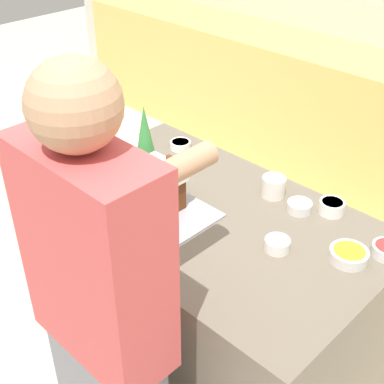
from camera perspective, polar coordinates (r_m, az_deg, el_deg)
ground_plane at (r=2.75m, az=1.24°, el=-17.34°), size 12.00×12.00×0.00m
kitchen_island at (r=2.43m, az=1.37°, el=-10.69°), size 1.44×0.88×0.88m
baking_tray at (r=2.17m, az=-3.74°, el=-1.68°), size 0.47×0.32×0.01m
gingerbread_house at (r=2.11m, az=-3.83°, el=0.59°), size 0.20×0.18×0.24m
decorative_tree at (r=2.24m, az=-4.97°, el=4.83°), size 0.14×0.14×0.37m
candy_bowl_beside_tree at (r=2.18m, az=11.39°, el=-1.50°), size 0.10×0.10×0.04m
candy_bowl_near_tray_left at (r=2.59m, az=-1.24°, el=5.08°), size 0.10×0.10×0.04m
candy_bowl_near_tray_right at (r=2.20m, az=14.68°, el=-1.51°), size 0.10×0.10×0.05m
candy_bowl_center_rear at (r=1.98m, az=16.37°, el=-6.44°), size 0.14×0.14×0.04m
candy_bowl_far_right at (r=1.97m, az=9.08°, el=-5.50°), size 0.09×0.09×0.04m
candy_bowl_behind_tray at (r=2.60m, az=-6.54°, el=5.06°), size 0.14×0.14×0.05m
mug at (r=2.25m, az=8.69°, el=0.58°), size 0.10×0.10×0.09m
person at (r=1.68m, az=-9.30°, el=-14.14°), size 0.46×0.57×1.74m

